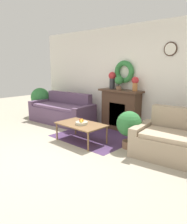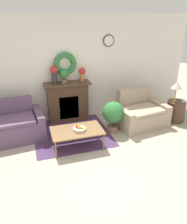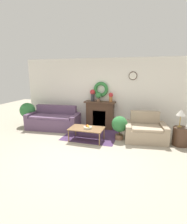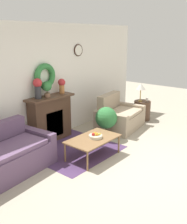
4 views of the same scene
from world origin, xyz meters
The scene contains 14 objects.
ground_plane centered at (0.00, 0.00, 0.00)m, with size 16.00×16.00×0.00m, color #ADA38E.
floor_rug centered at (-0.20, 1.73, 0.00)m, with size 1.80×1.76×0.01m.
wall_back centered at (0.00, 2.70, 1.36)m, with size 6.80×0.20×2.70m.
fireplace centered at (-0.12, 2.49, 0.54)m, with size 1.20×0.41×1.07m.
loveseat_right centered at (1.61, 1.72, 0.31)m, with size 1.40×1.10×0.91m.
coffee_table centered at (-0.20, 1.12, 0.39)m, with size 1.10×0.66×0.42m.
fruit_bowl centered at (-0.16, 1.09, 0.46)m, with size 0.27×0.27×0.12m.
side_table_by_loveseat centered at (2.65, 1.60, 0.28)m, with size 0.48×0.48×0.56m.
table_lamp centered at (2.59, 1.65, 0.99)m, with size 0.27×0.27×0.54m.
mug centered at (2.76, 1.52, 0.61)m, with size 0.07×0.07×0.09m.
vase_on_mantel_left centered at (-0.43, 2.50, 1.34)m, with size 0.20×0.20×0.45m.
vase_on_mantel_right centered at (0.29, 2.50, 1.28)m, with size 0.18×0.18×0.35m.
potted_plant_on_mantel centered at (-0.19, 2.48, 1.29)m, with size 0.22×0.22×0.35m.
potted_plant_floor_by_loveseat centered at (0.79, 1.53, 0.49)m, with size 0.52×0.52×0.78m.
Camera 4 is at (-3.99, -2.03, 2.44)m, focal length 42.00 mm.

